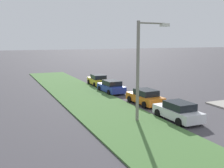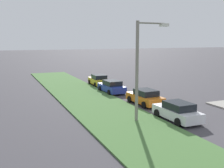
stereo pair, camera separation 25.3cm
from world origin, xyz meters
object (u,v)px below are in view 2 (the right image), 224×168
at_px(parked_car_orange, 145,97).
at_px(parked_car_yellow, 99,80).
at_px(parked_car_white, 177,111).
at_px(parked_car_blue, 112,87).
at_px(streetlight, 141,64).

distance_m(parked_car_orange, parked_car_yellow, 12.05).
distance_m(parked_car_white, parked_car_blue, 12.15).
relative_size(parked_car_orange, streetlight, 0.58).
relative_size(parked_car_white, parked_car_blue, 0.99).
height_order(parked_car_orange, parked_car_yellow, same).
distance_m(parked_car_orange, parked_car_blue, 6.60).
bearing_deg(parked_car_orange, parked_car_white, 174.04).
relative_size(parked_car_orange, parked_car_yellow, 1.00).
height_order(parked_car_yellow, streetlight, streetlight).
xyz_separation_m(parked_car_orange, parked_car_yellow, (12.05, 0.32, 0.00)).
bearing_deg(parked_car_yellow, streetlight, 173.15).
bearing_deg(streetlight, parked_car_white, -109.90).
height_order(parked_car_orange, streetlight, streetlight).
distance_m(parked_car_white, parked_car_orange, 5.58).
height_order(parked_car_white, streetlight, streetlight).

